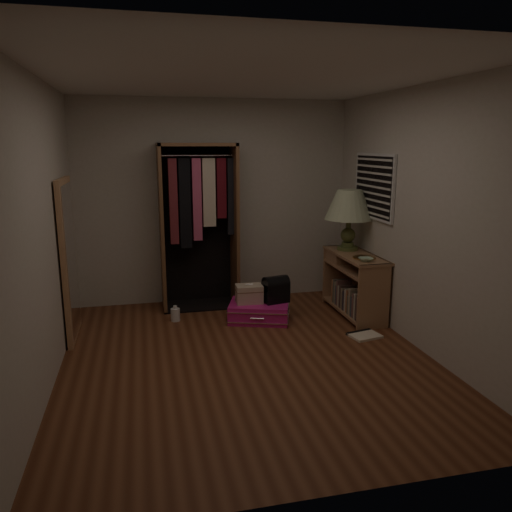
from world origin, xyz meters
name	(u,v)px	position (x,y,z in m)	size (l,w,h in m)	color
ground	(248,359)	(0.00, 0.00, 0.00)	(4.00, 4.00, 0.00)	#592D19
room_walls	(254,204)	(0.08, 0.04, 1.50)	(3.52, 4.02, 2.60)	beige
console_bookshelf	(354,282)	(1.54, 1.02, 0.40)	(0.42, 1.12, 0.75)	#976949
open_wardrobe	(199,213)	(-0.24, 1.77, 1.20)	(0.97, 0.50, 2.05)	brown
floor_mirror	(69,260)	(-1.70, 1.00, 0.85)	(0.06, 0.80, 1.70)	tan
pink_suitcase	(259,311)	(0.36, 1.04, 0.11)	(0.83, 0.70, 0.21)	#C91878
train_case	(249,294)	(0.25, 1.08, 0.32)	(0.32, 0.23, 0.23)	#BAA58E
black_bag	(276,289)	(0.56, 1.03, 0.38)	(0.32, 0.24, 0.32)	black
table_lamp	(349,206)	(1.54, 1.26, 1.29)	(0.69, 0.69, 0.74)	#485429
brass_tray	(364,258)	(1.54, 0.77, 0.76)	(0.33, 0.33, 0.02)	#AC7F42
ceramic_bowl	(366,260)	(1.49, 0.63, 0.77)	(0.16, 0.16, 0.04)	#A3C0A0
white_jug	(175,314)	(-0.61, 1.24, 0.08)	(0.12, 0.12, 0.19)	silver
floor_book	(364,335)	(1.35, 0.29, 0.01)	(0.36, 0.31, 0.03)	#F1E5CB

